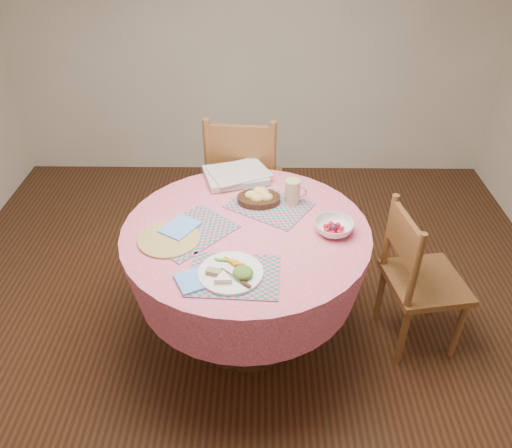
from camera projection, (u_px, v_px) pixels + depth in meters
The scene contains 16 objects.
ground at pixel (247, 333), 2.90m from camera, with size 4.00×4.00×0.00m, color #331C0F.
room_envelope at pixel (243, 25), 1.92m from camera, with size 4.01×4.01×2.71m.
dining_table at pixel (246, 259), 2.58m from camera, with size 1.24×1.24×0.75m.
chair_right at pixel (418, 277), 2.62m from camera, with size 0.45×0.46×0.87m.
chair_back at pixel (243, 182), 3.26m from camera, with size 0.51×0.50×1.03m.
placemat_front at pixel (234, 275), 2.18m from camera, with size 0.40×0.30×0.01m, color #147265.
placemat_left at pixel (191, 232), 2.44m from camera, with size 0.40×0.30×0.01m, color #147265.
placemat_back at pixel (269, 205), 2.64m from camera, with size 0.40×0.30×0.01m, color #147265.
wicker_trivet at pixel (169, 239), 2.39m from camera, with size 0.30×0.30×0.01m, color #9A7042.
napkin_near at pixel (198, 279), 2.15m from camera, with size 0.18×0.14×0.01m, color #639EFF.
napkin_far at pixel (180, 227), 2.46m from camera, with size 0.18×0.14×0.01m, color #639EFF.
dinner_plate at pixel (232, 272), 2.17m from camera, with size 0.29×0.29×0.05m.
bread_bowl at pixel (259, 197), 2.65m from camera, with size 0.23×0.23×0.08m.
latte_mug at pixel (293, 192), 2.62m from camera, with size 0.12×0.08×0.13m.
fruit_bowl at pixel (334, 227), 2.43m from camera, with size 0.22×0.22×0.06m.
newspaper_stack at pixel (236, 175), 2.86m from camera, with size 0.42×0.36×0.04m.
Camera 1 is at (0.07, -2.00, 2.19)m, focal length 35.00 mm.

